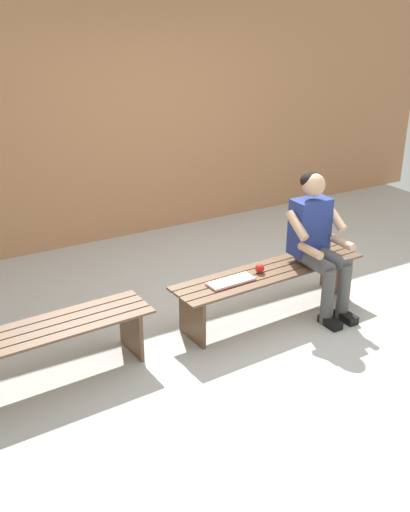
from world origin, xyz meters
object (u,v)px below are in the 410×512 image
Objects in this scene: apple at (260,268)px; book_open at (231,282)px; bench_near at (270,280)px; person_seated at (318,238)px; bench_far at (25,346)px.

book_open is (0.32, 0.04, -0.03)m from apple.
book_open is at bearing 5.24° from bench_near.
apple reaches higher than book_open.
bench_near is 1.51× the size of person_seated.
apple is 0.32m from book_open.
book_open is at bearing 8.00° from apple.
book_open reaches higher than bench_near.
person_seated is 15.59× the size of apple.
apple is at bearing -2.67° from bench_near.
person_seated reaches higher than bench_far.
apple is at bearing -11.04° from person_seated.
apple is (0.53, -0.10, -0.21)m from person_seated.
apple is at bearing -179.85° from bench_far.
bench_near is at bearing -177.60° from book_open.
person_seated is 0.58m from apple.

